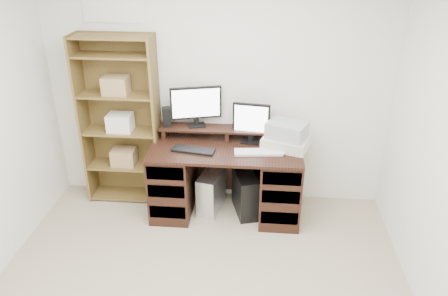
# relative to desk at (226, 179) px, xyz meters

# --- Properties ---
(room) EXTENTS (3.54, 4.04, 2.54)m
(room) POSITION_rel_desk_xyz_m (-0.12, -1.64, 0.86)
(room) COLOR tan
(room) RESTS_ON ground
(desk) EXTENTS (1.50, 0.70, 0.75)m
(desk) POSITION_rel_desk_xyz_m (0.00, 0.00, 0.00)
(desk) COLOR black
(desk) RESTS_ON ground
(riser_shelf) EXTENTS (1.40, 0.22, 0.12)m
(riser_shelf) POSITION_rel_desk_xyz_m (0.00, 0.21, 0.45)
(riser_shelf) COLOR black
(riser_shelf) RESTS_ON desk
(monitor_wide) EXTENTS (0.51, 0.19, 0.41)m
(monitor_wide) POSITION_rel_desk_xyz_m (-0.33, 0.25, 0.71)
(monitor_wide) COLOR black
(monitor_wide) RESTS_ON riser_shelf
(monitor_small) EXTENTS (0.37, 0.16, 0.41)m
(monitor_small) POSITION_rel_desk_xyz_m (0.24, 0.17, 0.58)
(monitor_small) COLOR black
(monitor_small) RESTS_ON desk
(speaker) EXTENTS (0.10, 0.10, 0.20)m
(speaker) POSITION_rel_desk_xyz_m (-0.63, 0.21, 0.58)
(speaker) COLOR black
(speaker) RESTS_ON riser_shelf
(keyboard_black) EXTENTS (0.44, 0.21, 0.02)m
(keyboard_black) POSITION_rel_desk_xyz_m (-0.31, -0.11, 0.37)
(keyboard_black) COLOR black
(keyboard_black) RESTS_ON desk
(keyboard_white) EXTENTS (0.47, 0.18, 0.02)m
(keyboard_white) POSITION_rel_desk_xyz_m (0.32, -0.09, 0.37)
(keyboard_white) COLOR silver
(keyboard_white) RESTS_ON desk
(mouse) EXTENTS (0.11, 0.09, 0.04)m
(mouse) POSITION_rel_desk_xyz_m (0.53, -0.11, 0.38)
(mouse) COLOR silver
(mouse) RESTS_ON desk
(printer) EXTENTS (0.51, 0.44, 0.11)m
(printer) POSITION_rel_desk_xyz_m (0.59, 0.06, 0.41)
(printer) COLOR beige
(printer) RESTS_ON desk
(basket) EXTENTS (0.44, 0.39, 0.16)m
(basket) POSITION_rel_desk_xyz_m (0.59, 0.06, 0.55)
(basket) COLOR #A1A7AB
(basket) RESTS_ON printer
(tower_silver) EXTENTS (0.28, 0.46, 0.43)m
(tower_silver) POSITION_rel_desk_xyz_m (-0.16, 0.04, -0.18)
(tower_silver) COLOR silver
(tower_silver) RESTS_ON ground
(tower_black) EXTENTS (0.31, 0.49, 0.45)m
(tower_black) POSITION_rel_desk_xyz_m (0.20, 0.01, -0.16)
(tower_black) COLOR black
(tower_black) RESTS_ON ground
(bookshelf) EXTENTS (0.80, 0.30, 1.80)m
(bookshelf) POSITION_rel_desk_xyz_m (-1.11, 0.21, 0.53)
(bookshelf) COLOR brown
(bookshelf) RESTS_ON ground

